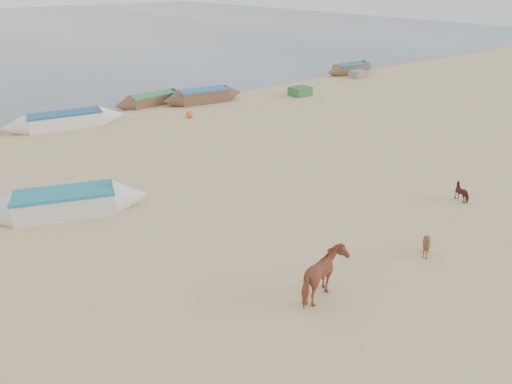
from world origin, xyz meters
TOP-DOWN VIEW (x-y plane):
  - ground at (0.00, 0.00)m, footprint 140.00×140.00m
  - cow_adult at (-1.74, -1.29)m, footprint 1.94×1.35m
  - calf_front at (2.51, -1.72)m, footprint 0.82×0.75m
  - calf_right at (7.49, 0.00)m, footprint 0.72×0.80m
  - near_canoe at (-5.61, 8.62)m, footprint 6.36×3.47m
  - waterline_canoes at (-2.33, 20.94)m, footprint 57.81×4.27m
  - beach_clutter at (4.31, 19.25)m, footprint 47.94×4.76m

SIDE VIEW (x-z plane):
  - ground at x=0.00m, z-range 0.00..0.00m
  - beach_clutter at x=4.31m, z-range -0.02..0.62m
  - calf_right at x=7.49m, z-range 0.00..0.72m
  - calf_front at x=2.51m, z-range 0.00..0.82m
  - waterline_canoes at x=-2.33m, z-range -0.05..0.92m
  - near_canoe at x=-5.61m, z-range 0.00..0.94m
  - cow_adult at x=-1.74m, z-range 0.00..1.49m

